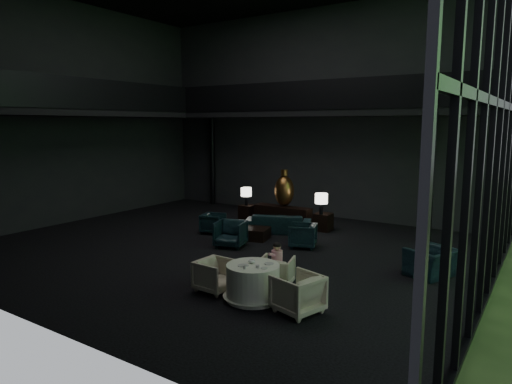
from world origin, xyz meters
The scene contains 34 objects.
floor centered at (0.00, 0.00, 0.00)m, with size 14.00×12.00×0.02m, color black.
wall_back centered at (0.00, 6.00, 4.00)m, with size 14.00×0.04×8.00m, color black.
wall_front centered at (0.00, -6.00, 4.00)m, with size 14.00×0.04×8.00m, color black.
wall_left centered at (-7.00, 0.00, 4.00)m, with size 0.04×12.00×8.00m, color black.
curtain_wall centered at (6.95, 0.00, 4.00)m, with size 0.20×12.00×8.00m, color black, non-canonical shape.
mezzanine_left centered at (-6.00, 0.00, 4.00)m, with size 2.00×12.00×0.25m, color black.
mezzanine_back centered at (1.00, 5.00, 4.00)m, with size 12.00×2.00×0.25m, color black.
railing_left centered at (-5.00, 0.00, 4.60)m, with size 0.06×12.00×1.00m, color black.
railing_back centered at (1.00, 4.00, 4.60)m, with size 12.00×0.06×1.00m, color black.
column_nw centered at (-5.00, 5.70, 2.00)m, with size 0.24×0.24×4.00m, color black.
column_ne centered at (4.80, 4.00, 2.00)m, with size 0.24×0.24×4.00m, color black.
console centered at (-0.13, 3.64, 0.34)m, with size 2.15×0.49×0.69m, color black.
bronze_urn centered at (-0.13, 3.74, 1.25)m, with size 0.71×0.71×1.32m.
side_table_left centered at (-1.73, 3.72, 0.28)m, with size 0.51×0.51×0.56m, color black.
table_lamp_left centered at (-1.73, 3.65, 1.05)m, with size 0.40×0.40×0.68m.
side_table_right centered at (1.47, 3.64, 0.30)m, with size 0.54×0.54×0.60m, color black.
table_lamp_right centered at (1.47, 3.46, 1.11)m, with size 0.43×0.43×0.71m.
sofa centered at (0.31, 2.57, 0.44)m, with size 2.25×0.66×0.88m, color black.
lounge_armchair_west centered at (-1.45, 1.29, 0.34)m, with size 0.66×0.62×0.68m, color black.
lounge_armchair_east centered at (1.87, 1.36, 0.39)m, with size 0.76×0.71×0.78m, color black.
lounge_armchair_south centered at (0.05, 0.24, 0.47)m, with size 0.92×0.86×0.95m, color black.
window_armchair centered at (5.66, 0.72, 0.45)m, with size 1.04×0.67×0.91m, color black.
coffee_table centered at (0.17, 1.40, 0.18)m, with size 0.80×0.80×0.36m, color black.
dining_table centered at (2.90, -2.83, 0.33)m, with size 1.25×1.25×0.75m.
dining_chair_north centered at (2.90, -1.86, 0.35)m, with size 0.68×0.63×0.70m, color #B2A88C.
dining_chair_east centered at (3.99, -2.90, 0.46)m, with size 0.89×0.83×0.91m, color beige.
dining_chair_west centered at (1.94, -2.86, 0.38)m, with size 0.74×0.69×0.76m, color beige.
child centered at (2.88, -1.82, 0.72)m, with size 0.25×0.25×0.54m.
plate_a centered at (2.78, -3.01, 0.76)m, with size 0.23×0.23×0.01m, color white.
plate_b centered at (3.15, -2.60, 0.76)m, with size 0.20×0.20×0.01m, color white.
saucer centered at (3.22, -2.91, 0.76)m, with size 0.14×0.14×0.01m, color white.
coffee_cup centered at (3.10, -2.95, 0.79)m, with size 0.08×0.08×0.06m, color white.
cereal_bowl centered at (2.82, -2.75, 0.79)m, with size 0.15×0.15×0.07m, color white.
cream_pot centered at (2.92, -3.16, 0.78)m, with size 0.06×0.06×0.06m, color #99999E.
Camera 1 is at (7.94, -10.35, 3.62)m, focal length 32.00 mm.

